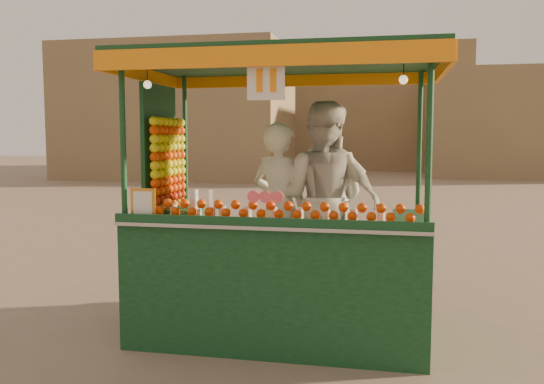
% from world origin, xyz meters
% --- Properties ---
extents(ground, '(90.00, 90.00, 0.00)m').
position_xyz_m(ground, '(0.00, 0.00, 0.00)').
color(ground, '#766354').
rests_on(ground, ground).
extents(building_left, '(10.00, 6.00, 6.00)m').
position_xyz_m(building_left, '(-9.00, 20.00, 3.00)').
color(building_left, olive).
rests_on(building_left, ground).
extents(building_right, '(9.00, 6.00, 5.00)m').
position_xyz_m(building_right, '(7.00, 24.00, 2.50)').
color(building_right, olive).
rests_on(building_right, ground).
extents(building_center, '(14.00, 7.00, 7.00)m').
position_xyz_m(building_center, '(-2.00, 30.00, 3.50)').
color(building_center, olive).
rests_on(building_center, ground).
extents(juice_cart, '(2.95, 1.91, 2.68)m').
position_xyz_m(juice_cart, '(-0.39, -0.17, 0.87)').
color(juice_cart, black).
rests_on(juice_cart, ground).
extents(vendor_left, '(0.75, 0.64, 1.75)m').
position_xyz_m(vendor_left, '(-0.42, 0.27, 1.18)').
color(vendor_left, white).
rests_on(vendor_left, ground).
extents(vendor_middle, '(1.04, 0.86, 1.95)m').
position_xyz_m(vendor_middle, '(0.01, 0.24, 1.29)').
color(vendor_middle, beige).
rests_on(vendor_middle, ground).
extents(vendor_right, '(1.19, 0.81, 1.88)m').
position_xyz_m(vendor_right, '(0.08, 0.30, 1.25)').
color(vendor_right, silver).
rests_on(vendor_right, ground).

